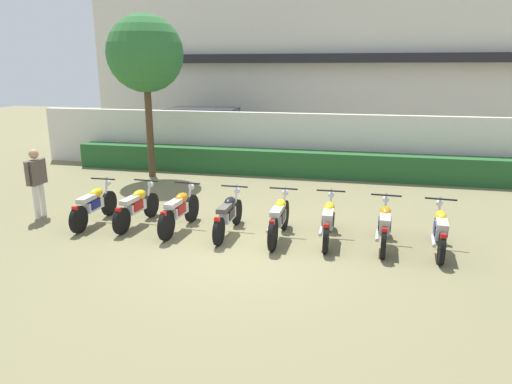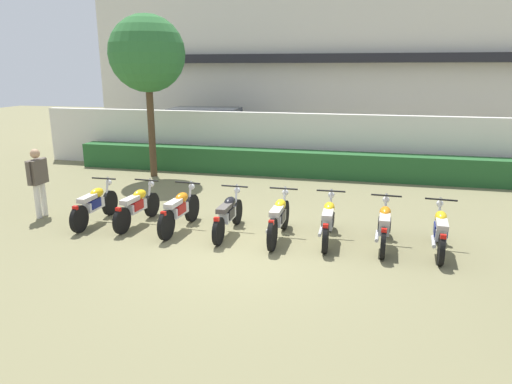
% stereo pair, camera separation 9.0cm
% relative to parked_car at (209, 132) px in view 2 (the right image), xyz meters
% --- Properties ---
extents(ground, '(60.00, 60.00, 0.00)m').
position_rel_parked_car_xyz_m(ground, '(3.98, -9.55, -0.94)').
color(ground, olive).
extents(building, '(19.98, 6.50, 7.24)m').
position_rel_parked_car_xyz_m(building, '(3.98, 5.22, 2.68)').
color(building, beige).
rests_on(building, ground).
extents(compound_wall, '(18.98, 0.30, 1.97)m').
position_rel_parked_car_xyz_m(compound_wall, '(3.98, -2.23, 0.05)').
color(compound_wall, silver).
rests_on(compound_wall, ground).
extents(hedge_row, '(15.19, 0.70, 0.82)m').
position_rel_parked_car_xyz_m(hedge_row, '(3.98, -2.93, -0.53)').
color(hedge_row, '#235628').
rests_on(hedge_row, ground).
extents(parked_car, '(4.60, 2.28, 1.89)m').
position_rel_parked_car_xyz_m(parked_car, '(0.00, 0.00, 0.00)').
color(parked_car, navy).
rests_on(parked_car, ground).
extents(tree_near_inspector, '(2.35, 2.35, 5.04)m').
position_rel_parked_car_xyz_m(tree_near_inspector, '(-0.52, -4.05, 2.90)').
color(tree_near_inspector, '#4C3823').
rests_on(tree_near_inspector, ground).
extents(motorcycle_in_row_0, '(0.60, 1.87, 0.96)m').
position_rel_parked_car_xyz_m(motorcycle_in_row_0, '(0.31, -8.80, -0.49)').
color(motorcycle_in_row_0, black).
rests_on(motorcycle_in_row_0, ground).
extents(motorcycle_in_row_1, '(0.60, 1.83, 0.95)m').
position_rel_parked_car_xyz_m(motorcycle_in_row_1, '(1.30, -8.67, -0.50)').
color(motorcycle_in_row_1, black).
rests_on(motorcycle_in_row_1, ground).
extents(motorcycle_in_row_2, '(0.60, 1.89, 0.97)m').
position_rel_parked_car_xyz_m(motorcycle_in_row_2, '(2.36, -8.78, -0.48)').
color(motorcycle_in_row_2, black).
rests_on(motorcycle_in_row_2, ground).
extents(motorcycle_in_row_3, '(0.60, 1.90, 0.94)m').
position_rel_parked_car_xyz_m(motorcycle_in_row_3, '(3.45, -8.76, -0.50)').
color(motorcycle_in_row_3, black).
rests_on(motorcycle_in_row_3, ground).
extents(motorcycle_in_row_4, '(0.60, 1.93, 0.98)m').
position_rel_parked_car_xyz_m(motorcycle_in_row_4, '(4.56, -8.82, -0.48)').
color(motorcycle_in_row_4, black).
rests_on(motorcycle_in_row_4, ground).
extents(motorcycle_in_row_5, '(0.60, 1.90, 0.95)m').
position_rel_parked_car_xyz_m(motorcycle_in_row_5, '(5.55, -8.69, -0.50)').
color(motorcycle_in_row_5, black).
rests_on(motorcycle_in_row_5, ground).
extents(motorcycle_in_row_6, '(0.60, 1.81, 0.95)m').
position_rel_parked_car_xyz_m(motorcycle_in_row_6, '(6.65, -8.76, -0.49)').
color(motorcycle_in_row_6, black).
rests_on(motorcycle_in_row_6, ground).
extents(motorcycle_in_row_7, '(0.60, 1.82, 0.94)m').
position_rel_parked_car_xyz_m(motorcycle_in_row_7, '(7.67, -8.80, -0.50)').
color(motorcycle_in_row_7, black).
rests_on(motorcycle_in_row_7, ground).
extents(inspector_person, '(0.22, 0.66, 1.63)m').
position_rel_parked_car_xyz_m(inspector_person, '(-1.20, -8.66, 0.02)').
color(inspector_person, silver).
rests_on(inspector_person, ground).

